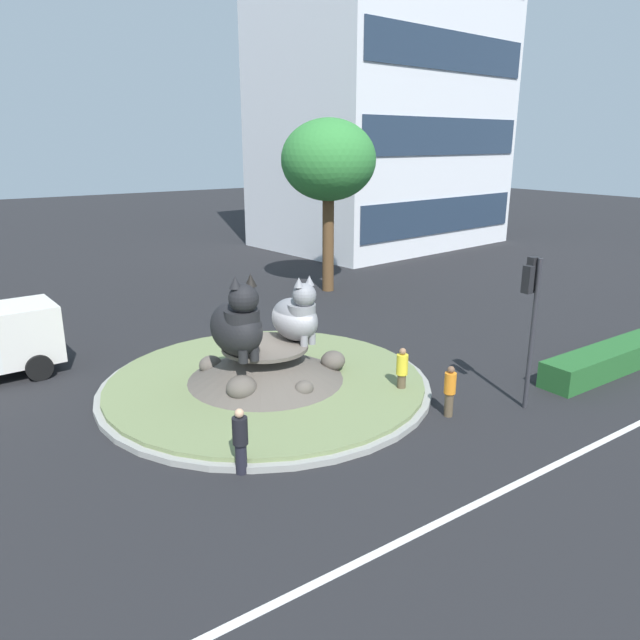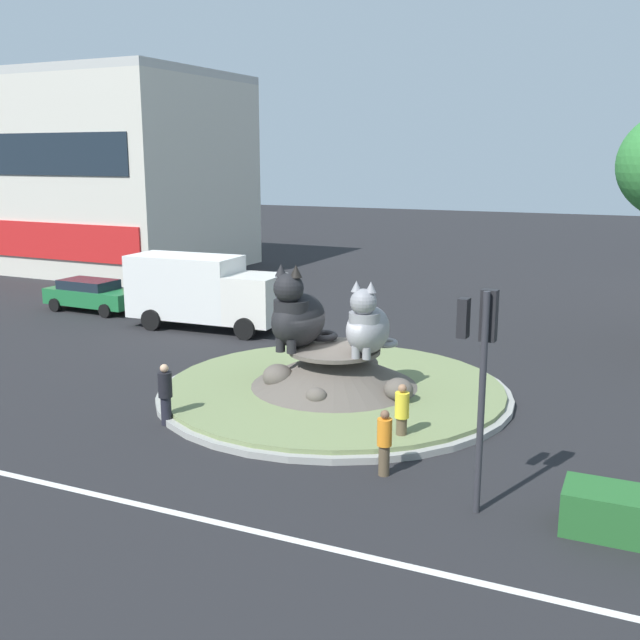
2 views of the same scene
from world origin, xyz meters
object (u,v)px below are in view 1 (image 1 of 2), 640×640
Objects in this scene: traffic_light_mast at (531,300)px; pedestrian_orange_shirt at (450,390)px; broadleaf_tree_behind_island at (328,161)px; cat_statue_black at (238,325)px; office_tower at (384,60)px; pedestrian_yellow_shirt at (402,371)px; cat_statue_grey at (297,317)px; pedestrian_black_shirt at (240,440)px.

pedestrian_orange_shirt is at bearing 73.83° from traffic_light_mast.
traffic_light_mast is 16.55m from broadleaf_tree_behind_island.
office_tower is (23.49, 20.82, 11.27)m from cat_statue_black.
cat_statue_black is 1.61× the size of pedestrian_yellow_shirt.
cat_statue_black reaches higher than cat_statue_grey.
pedestrian_orange_shirt is at bearing 20.17° from cat_statue_grey.
cat_statue_black reaches higher than pedestrian_yellow_shirt.
cat_statue_black is at bearing 104.97° from pedestrian_black_shirt.
traffic_light_mast is at bearing -104.06° from broadleaf_tree_behind_island.
cat_statue_black is at bearing -144.29° from office_tower.
pedestrian_black_shirt is at bearing -132.15° from broadleaf_tree_behind_island.
broadleaf_tree_behind_island reaches higher than traffic_light_mast.
cat_statue_grey is 1.33× the size of pedestrian_black_shirt.
cat_statue_grey is 6.17m from pedestrian_black_shirt.
office_tower is 34.32m from pedestrian_orange_shirt.
broadleaf_tree_behind_island reaches higher than pedestrian_yellow_shirt.
office_tower is at bearing 129.45° from cat_statue_grey.
pedestrian_black_shirt is at bearing 83.53° from pedestrian_orange_shirt.
cat_statue_grey is 31.76m from office_tower.
cat_statue_grey is at bearing 95.89° from cat_statue_black.
cat_statue_black is at bearing -91.03° from cat_statue_grey.
cat_statue_black is 15.43m from broadleaf_tree_behind_island.
traffic_light_mast is 0.52× the size of broadleaf_tree_behind_island.
cat_statue_black is 1.15× the size of cat_statue_grey.
pedestrian_orange_shirt is at bearing 36.46° from pedestrian_black_shirt.
office_tower is 15.80× the size of pedestrian_black_shirt.
cat_statue_black is at bearing -136.60° from broadleaf_tree_behind_island.
office_tower reaches higher than pedestrian_black_shirt.
pedestrian_orange_shirt is (6.59, -0.69, -0.07)m from pedestrian_black_shirt.
cat_statue_grey is 13.89m from broadleaf_tree_behind_island.
office_tower reaches higher than pedestrian_yellow_shirt.
pedestrian_orange_shirt is (-2.30, 0.85, -2.60)m from traffic_light_mast.
pedestrian_black_shirt is (-4.34, -4.16, -1.41)m from cat_statue_grey.
traffic_light_mast is 9.37m from pedestrian_black_shirt.
pedestrian_yellow_shirt is 6.51m from pedestrian_black_shirt.
pedestrian_orange_shirt is (0.19, -1.88, -0.03)m from pedestrian_yellow_shirt.
pedestrian_black_shirt is (-8.89, 1.54, -2.53)m from traffic_light_mast.
office_tower is 33.04m from pedestrian_yellow_shirt.
broadleaf_tree_behind_island is 5.51× the size of pedestrian_yellow_shirt.
broadleaf_tree_behind_island is 20.02m from pedestrian_black_shirt.
cat_statue_grey is at bearing 86.24° from pedestrian_black_shirt.
pedestrian_yellow_shirt is 1.04× the size of pedestrian_orange_shirt.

